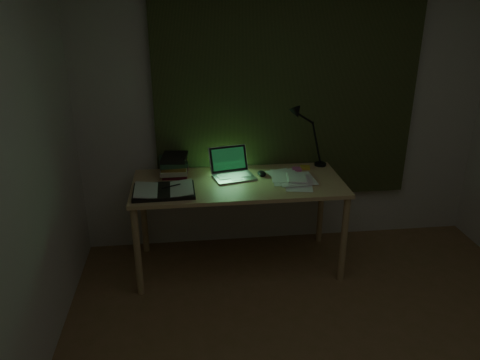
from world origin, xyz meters
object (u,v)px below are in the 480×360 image
object	(u,v)px
desk	(238,225)
open_textbook	(164,190)
desk_lamp	(322,135)
laptop	(234,165)
loose_papers	(290,178)
book_stack	(174,165)

from	to	relation	value
desk	open_textbook	distance (m)	0.71
desk_lamp	laptop	bearing A→B (deg)	-169.35
desk	loose_papers	world-z (taller)	loose_papers
open_textbook	desk	bearing A→B (deg)	12.98
desk_lamp	open_textbook	bearing A→B (deg)	-166.27
desk	book_stack	size ratio (longest dim) A/B	6.36
laptop	loose_papers	bearing A→B (deg)	-22.52
loose_papers	desk_lamp	distance (m)	0.51
desk	open_textbook	size ratio (longest dim) A/B	3.65
desk	book_stack	world-z (taller)	book_stack
book_stack	loose_papers	world-z (taller)	book_stack
open_textbook	loose_papers	size ratio (longest dim) A/B	1.30
laptop	open_textbook	world-z (taller)	laptop
book_stack	laptop	bearing A→B (deg)	-15.53
desk	desk_lamp	world-z (taller)	desk_lamp
desk	laptop	world-z (taller)	laptop
open_textbook	loose_papers	distance (m)	1.00
open_textbook	loose_papers	xyz separation A→B (m)	(0.99, 0.15, -0.01)
book_stack	loose_papers	size ratio (longest dim) A/B	0.75
laptop	open_textbook	bearing A→B (deg)	-170.22
laptop	open_textbook	size ratio (longest dim) A/B	0.79
open_textbook	book_stack	distance (m)	0.37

